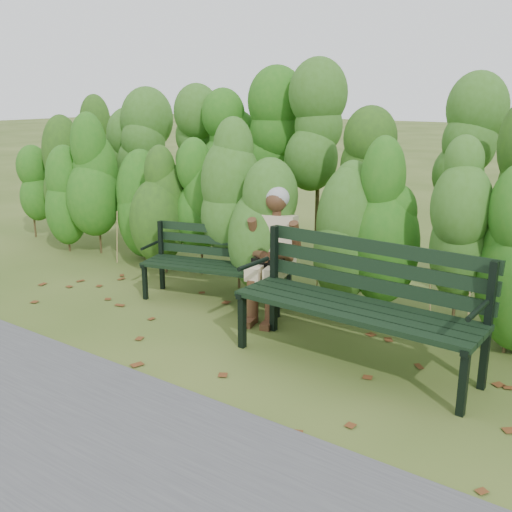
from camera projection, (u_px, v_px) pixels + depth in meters
The scene contains 7 objects.
ground at pixel (234, 343), 5.51m from camera, with size 80.00×80.00×0.00m, color #39521A.
footpath at pixel (23, 457), 3.79m from camera, with size 60.00×2.50×0.01m, color #474749.
hedge_band at pixel (335, 182), 6.64m from camera, with size 11.04×1.67×2.42m.
leaf_litter at pixel (270, 353), 5.28m from camera, with size 5.51×2.20×0.01m.
bench_left at pixel (219, 258), 6.53m from camera, with size 1.70×0.93×0.81m.
bench_right at pixel (362, 295), 4.96m from camera, with size 2.08×0.71×1.03m.
seated_woman at pixel (273, 246), 6.08m from camera, with size 0.58×0.85×1.31m.
Camera 1 is at (3.13, -4.03, 2.25)m, focal length 42.00 mm.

